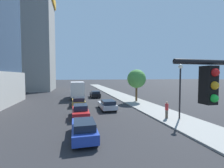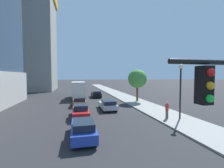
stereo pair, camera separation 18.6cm
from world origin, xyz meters
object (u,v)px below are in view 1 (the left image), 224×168
(car_silver, at_px, (107,105))
(box_truck, at_px, (77,89))
(construction_building, at_px, (26,35))
(car_red, at_px, (80,111))
(street_tree, at_px, (136,79))
(car_black, at_px, (95,94))
(pedestrian_red_shirt, at_px, (167,110))
(street_lamp, at_px, (180,83))
(car_blue, at_px, (84,129))
(car_gold, at_px, (79,101))

(car_silver, distance_m, box_truck, 12.01)
(construction_building, xyz_separation_m, car_red, (14.90, -36.61, -16.64))
(street_tree, bearing_deg, car_black, 130.65)
(construction_building, height_order, pedestrian_red_shirt, construction_building)
(street_tree, xyz_separation_m, box_truck, (-10.02, 6.45, -2.16))
(car_red, relative_size, pedestrian_red_shirt, 2.49)
(street_lamp, height_order, box_truck, street_lamp)
(street_lamp, xyz_separation_m, car_blue, (-9.97, -2.41, -3.13))
(car_red, height_order, car_blue, car_red)
(car_red, distance_m, car_black, 15.72)
(construction_building, bearing_deg, car_red, -67.86)
(car_blue, relative_size, box_truck, 0.60)
(car_black, bearing_deg, box_truck, -166.44)
(car_silver, relative_size, pedestrian_red_shirt, 2.52)
(car_silver, bearing_deg, car_red, -140.86)
(car_blue, bearing_deg, street_tree, 54.21)
(car_red, bearing_deg, car_silver, 39.14)
(car_blue, bearing_deg, car_red, 90.00)
(car_blue, bearing_deg, car_gold, 90.00)
(car_red, bearing_deg, car_black, 76.34)
(car_gold, xyz_separation_m, car_red, (0.00, -6.80, -0.01))
(construction_building, distance_m, car_red, 42.89)
(car_gold, height_order, box_truck, box_truck)
(street_tree, distance_m, car_gold, 10.63)
(car_black, bearing_deg, pedestrian_red_shirt, -74.76)
(car_red, distance_m, pedestrian_red_shirt, 9.29)
(box_truck, bearing_deg, street_lamp, -60.93)
(street_tree, bearing_deg, car_silver, -142.14)
(car_gold, distance_m, pedestrian_red_shirt, 13.24)
(street_lamp, xyz_separation_m, street_tree, (0.05, 11.48, 0.22))
(street_tree, xyz_separation_m, car_blue, (-10.02, -13.90, -3.36))
(car_silver, bearing_deg, car_gold, 134.51)
(construction_building, distance_m, pedestrian_red_shirt, 49.04)
(street_lamp, bearing_deg, car_red, 160.36)
(car_silver, height_order, car_blue, car_blue)
(car_blue, bearing_deg, pedestrian_red_shirt, 17.92)
(construction_building, distance_m, car_gold, 37.25)
(car_silver, height_order, box_truck, box_truck)
(box_truck, height_order, pedestrian_red_shirt, box_truck)
(car_black, relative_size, pedestrian_red_shirt, 2.42)
(street_tree, xyz_separation_m, car_gold, (-10.02, -1.13, -3.36))
(street_tree, distance_m, car_silver, 8.67)
(street_tree, bearing_deg, car_gold, -173.58)
(street_lamp, distance_m, car_black, 20.09)
(car_red, relative_size, car_black, 1.03)
(car_gold, xyz_separation_m, box_truck, (0.00, 7.58, 1.20))
(street_tree, xyz_separation_m, car_black, (-6.31, 7.35, -3.35))
(car_silver, height_order, car_black, car_black)
(construction_building, distance_m, street_tree, 40.25)
(pedestrian_red_shirt, bearing_deg, construction_building, 120.72)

